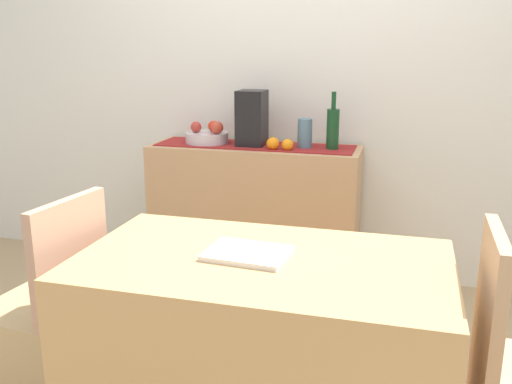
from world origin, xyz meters
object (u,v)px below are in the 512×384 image
object	(u,v)px
wine_bottle	(333,128)
open_book	(247,253)
sideboard_console	(255,214)
chair_near_window	(47,346)
dining_table	(262,354)
coffee_maker	(252,118)
ceramic_vase	(305,134)
fruit_bowl	(207,138)

from	to	relation	value
wine_bottle	open_book	world-z (taller)	wine_bottle
sideboard_console	open_book	bearing A→B (deg)	-75.57
chair_near_window	dining_table	bearing A→B (deg)	0.12
coffee_maker	ceramic_vase	xyz separation A→B (m)	(0.32, 0.00, -0.08)
coffee_maker	ceramic_vase	distance (m)	0.33
chair_near_window	open_book	bearing A→B (deg)	0.76
dining_table	sideboard_console	bearing A→B (deg)	106.37
sideboard_console	wine_bottle	size ratio (longest dim) A/B	3.79
sideboard_console	open_book	size ratio (longest dim) A/B	4.50
wine_bottle	chair_near_window	distance (m)	1.87
wine_bottle	ceramic_vase	distance (m)	0.17
ceramic_vase	open_book	size ratio (longest dim) A/B	0.62
sideboard_console	wine_bottle	world-z (taller)	wine_bottle
sideboard_console	ceramic_vase	size ratio (longest dim) A/B	7.23
fruit_bowl	sideboard_console	bearing A→B (deg)	0.00
open_book	chair_near_window	size ratio (longest dim) A/B	0.31
coffee_maker	chair_near_window	world-z (taller)	coffee_maker
sideboard_console	coffee_maker	xyz separation A→B (m)	(-0.02, 0.00, 0.59)
open_book	wine_bottle	bearing A→B (deg)	90.66
sideboard_console	ceramic_vase	xyz separation A→B (m)	(0.30, 0.00, 0.52)
open_book	chair_near_window	bearing A→B (deg)	-174.87
wine_bottle	dining_table	size ratio (longest dim) A/B	0.26
fruit_bowl	open_book	distance (m)	1.60
dining_table	wine_bottle	bearing A→B (deg)	88.49
fruit_bowl	wine_bottle	world-z (taller)	wine_bottle
fruit_bowl	ceramic_vase	xyz separation A→B (m)	(0.61, 0.00, 0.05)
fruit_bowl	chair_near_window	xyz separation A→B (m)	(-0.17, -1.45, -0.63)
sideboard_console	ceramic_vase	world-z (taller)	ceramic_vase
wine_bottle	dining_table	world-z (taller)	wine_bottle
ceramic_vase	wine_bottle	bearing A→B (deg)	0.00
wine_bottle	open_book	bearing A→B (deg)	-93.72
open_book	dining_table	bearing A→B (deg)	-5.22
open_book	chair_near_window	world-z (taller)	chair_near_window
coffee_maker	dining_table	world-z (taller)	coffee_maker
fruit_bowl	dining_table	world-z (taller)	fruit_bowl
wine_bottle	dining_table	distance (m)	1.57
sideboard_console	dining_table	bearing A→B (deg)	-73.63
sideboard_console	chair_near_window	bearing A→B (deg)	-108.21
coffee_maker	dining_table	size ratio (longest dim) A/B	0.26
wine_bottle	chair_near_window	size ratio (longest dim) A/B	0.37
dining_table	ceramic_vase	bearing A→B (deg)	94.86
sideboard_console	ceramic_vase	distance (m)	0.60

